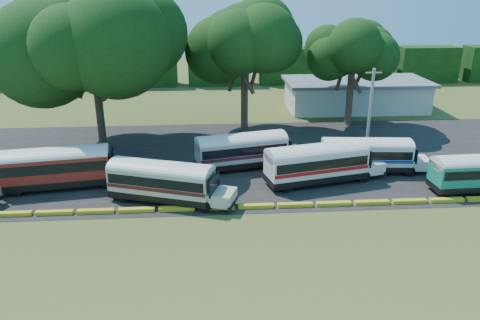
{
  "coord_description": "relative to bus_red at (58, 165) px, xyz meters",
  "views": [
    {
      "loc": [
        -2.0,
        -30.85,
        16.0
      ],
      "look_at": [
        0.63,
        6.0,
        2.05
      ],
      "focal_mm": 35.0,
      "sensor_mm": 36.0,
      "label": 1
    }
  ],
  "objects": [
    {
      "name": "bus_red",
      "position": [
        0.0,
        0.0,
        0.0
      ],
      "size": [
        10.9,
        4.19,
        3.49
      ],
      "rotation": [
        0.0,
        0.0,
        0.15
      ],
      "color": "black",
      "rests_on": "ground"
    },
    {
      "name": "curb",
      "position": [
        14.4,
        -5.0,
        -1.85
      ],
      "size": [
        53.7,
        0.45,
        0.3
      ],
      "color": "yellow",
      "rests_on": "ground"
    },
    {
      "name": "tree_east",
      "position": [
        29.35,
        16.84,
        7.3
      ],
      "size": [
        8.32,
        8.32,
        12.43
      ],
      "color": "#3E2B1F",
      "rests_on": "ground"
    },
    {
      "name": "asphalt_strip",
      "position": [
        15.4,
        6.0,
        -1.99
      ],
      "size": [
        64.0,
        24.0,
        0.02
      ],
      "primitive_type": "cube",
      "color": "black",
      "rests_on": "ground"
    },
    {
      "name": "tree_west",
      "position": [
        1.37,
        10.51,
        9.5
      ],
      "size": [
        13.22,
        13.22,
        16.39
      ],
      "color": "#3E2B1F",
      "rests_on": "ground"
    },
    {
      "name": "utility_pole",
      "position": [
        28.65,
        7.67,
        2.27
      ],
      "size": [
        1.6,
        0.3,
        8.32
      ],
      "color": "gray",
      "rests_on": "ground"
    },
    {
      "name": "treeline_backdrop",
      "position": [
        14.4,
        42.0,
        1.0
      ],
      "size": [
        130.0,
        4.0,
        6.0
      ],
      "color": "black",
      "rests_on": "ground"
    },
    {
      "name": "terminal_building",
      "position": [
        32.4,
        24.0,
        0.03
      ],
      "size": [
        19.0,
        9.0,
        4.0
      ],
      "color": "beige",
      "rests_on": "ground"
    },
    {
      "name": "bus_white_red",
      "position": [
        21.66,
        -0.54,
        -0.06
      ],
      "size": [
        10.79,
        4.9,
        3.45
      ],
      "rotation": [
        0.0,
        0.0,
        0.23
      ],
      "color": "black",
      "rests_on": "ground"
    },
    {
      "name": "ground",
      "position": [
        14.4,
        -6.0,
        -2.0
      ],
      "size": [
        160.0,
        160.0,
        0.0
      ],
      "primitive_type": "plane",
      "color": "#3E501A",
      "rests_on": "ground"
    },
    {
      "name": "bus_cream_west",
      "position": [
        8.89,
        -3.28,
        -0.16
      ],
      "size": [
        10.18,
        5.58,
        3.27
      ],
      "rotation": [
        0.0,
        0.0,
        -0.34
      ],
      "color": "black",
      "rests_on": "ground"
    },
    {
      "name": "tree_center",
      "position": [
        16.6,
        15.06,
        8.39
      ],
      "size": [
        10.33,
        10.33,
        14.23
      ],
      "color": "#3E2B1F",
      "rests_on": "ground"
    },
    {
      "name": "bus_white_blue",
      "position": [
        26.69,
        1.62,
        -0.22
      ],
      "size": [
        9.77,
        3.26,
        3.15
      ],
      "rotation": [
        0.0,
        0.0,
        -0.09
      ],
      "color": "black",
      "rests_on": "ground"
    },
    {
      "name": "bus_cream_east",
      "position": [
        15.6,
        3.34,
        -0.13
      ],
      "size": [
        10.39,
        4.69,
        3.32
      ],
      "rotation": [
        0.0,
        0.0,
        0.23
      ],
      "color": "black",
      "rests_on": "ground"
    }
  ]
}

